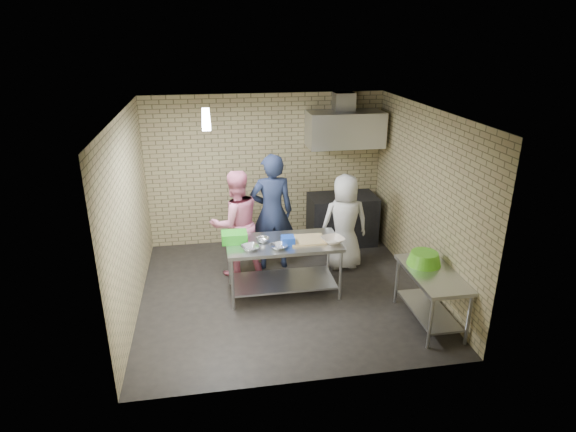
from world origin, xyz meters
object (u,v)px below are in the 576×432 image
object	(u,v)px
blue_tub	(288,241)
green_basin	(424,258)
stove	(342,219)
prep_table	(283,267)
woman_pink	(236,223)
green_crate	(234,237)
man_navy	(272,212)
bottle_red	(345,131)
woman_white	(345,222)
side_counter	(430,297)

from	to	relation	value
blue_tub	green_basin	distance (m)	1.89
stove	prep_table	bearing A→B (deg)	-129.59
blue_tub	woman_pink	bearing A→B (deg)	129.32
green_crate	man_navy	xyz separation A→B (m)	(0.65, 0.75, 0.06)
prep_table	man_navy	world-z (taller)	man_navy
green_basin	bottle_red	bearing A→B (deg)	97.90
woman_pink	woman_white	size ratio (longest dim) A/B	1.08
side_counter	woman_pink	xyz separation A→B (m)	(-2.44, 1.86, 0.48)
side_counter	stove	world-z (taller)	stove
stove	bottle_red	distance (m)	1.60
man_navy	side_counter	bearing A→B (deg)	131.01
green_basin	woman_white	size ratio (longest dim) A/B	0.29
green_crate	prep_table	bearing A→B (deg)	-9.73
prep_table	green_crate	distance (m)	0.86
blue_tub	stove	bearing A→B (deg)	53.12
stove	green_basin	size ratio (longest dim) A/B	2.61
stove	green_crate	xyz separation A→B (m)	(-2.05, -1.51, 0.45)
prep_table	stove	world-z (taller)	stove
prep_table	woman_white	xyz separation A→B (m)	(1.11, 0.66, 0.38)
green_basin	bottle_red	world-z (taller)	bottle_red
woman_white	man_navy	bearing A→B (deg)	-9.29
woman_white	green_basin	bearing A→B (deg)	114.18
blue_tub	woman_pink	xyz separation A→B (m)	(-0.69, 0.84, -0.03)
blue_tub	bottle_red	size ratio (longest dim) A/B	1.02
prep_table	woman_pink	size ratio (longest dim) A/B	0.96
bottle_red	woman_pink	distance (m)	2.61
green_basin	woman_white	distance (m)	1.67
prep_table	green_basin	size ratio (longest dim) A/B	3.58
side_counter	woman_white	size ratio (longest dim) A/B	0.76
bottle_red	woman_white	bearing A→B (deg)	-103.47
green_crate	woman_white	bearing A→B (deg)	16.73
side_counter	blue_tub	world-z (taller)	blue_tub
bottle_red	man_navy	size ratio (longest dim) A/B	0.09
woman_pink	woman_white	bearing A→B (deg)	161.85
woman_white	prep_table	bearing A→B (deg)	31.48
green_basin	woman_white	bearing A→B (deg)	113.59
green_crate	woman_white	world-z (taller)	woman_white
prep_table	bottle_red	world-z (taller)	bottle_red
blue_tub	man_navy	size ratio (longest dim) A/B	0.10
stove	green_basin	bearing A→B (deg)	-80.24
green_crate	blue_tub	size ratio (longest dim) A/B	2.00
stove	bottle_red	world-z (taller)	bottle_red
prep_table	bottle_red	distance (m)	2.84
green_basin	green_crate	bearing A→B (deg)	158.26
stove	woman_pink	world-z (taller)	woman_pink
woman_pink	blue_tub	bearing A→B (deg)	113.57
green_basin	woman_white	world-z (taller)	woman_white
green_crate	bottle_red	distance (m)	2.96
stove	green_basin	distance (m)	2.57
prep_table	side_counter	size ratio (longest dim) A/B	1.37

